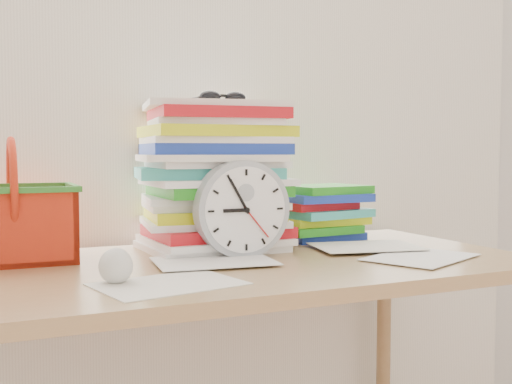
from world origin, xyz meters
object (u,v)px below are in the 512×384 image
desk (228,294)px  paper_stack (214,176)px  basket (12,201)px  book_stack (321,213)px  clock (242,209)px

desk → paper_stack: paper_stack is taller
basket → book_stack: bearing=3.2°
desk → book_stack: book_stack is taller
paper_stack → clock: size_ratio=1.63×
desk → book_stack: size_ratio=5.37×
desk → basket: basket is taller
paper_stack → basket: size_ratio=1.36×
clock → book_stack: size_ratio=0.88×
desk → basket: size_ratio=5.08×
paper_stack → book_stack: bearing=5.1°
paper_stack → clock: (0.01, -0.15, -0.07)m
desk → book_stack: bearing=31.1°
clock → desk: bearing=-141.0°
clock → basket: bearing=162.2°
desk → paper_stack: (0.04, 0.20, 0.26)m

